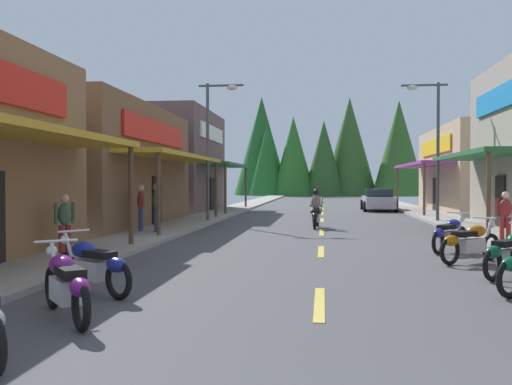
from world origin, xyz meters
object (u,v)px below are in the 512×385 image
object	(u,v)px
motorcycle_parked_right_3	(511,252)
motorcycle_parked_right_4	(470,242)
motorcycle_parked_left_2	(92,265)
rider_cruising_lead	(316,212)
streetlamp_left	(214,133)
pedestrian_strolling	(156,205)
motorcycle_parked_right_5	(450,234)
streetlamp_right	(431,132)
parked_car_curbside	(378,200)
pedestrian_waiting	(141,205)
motorcycle_parked_left_1	(66,284)
pedestrian_by_shop	(505,214)
pedestrian_browsing	(65,221)

from	to	relation	value
motorcycle_parked_right_3	motorcycle_parked_right_4	xyz separation A→B (m)	(-0.29, 1.91, 0.00)
motorcycle_parked_right_3	motorcycle_parked_left_2	bearing A→B (deg)	152.63
rider_cruising_lead	streetlamp_left	bearing A→B (deg)	66.68
pedestrian_strolling	motorcycle_parked_right_5	bearing A→B (deg)	144.07
streetlamp_left	streetlamp_right	size ratio (longest dim) A/B	1.00
parked_car_curbside	pedestrian_waiting	bearing A→B (deg)	150.38
motorcycle_parked_right_5	motorcycle_parked_left_1	bearing A→B (deg)	175.44
pedestrian_by_shop	parked_car_curbside	bearing A→B (deg)	-166.91
motorcycle_parked_left_1	pedestrian_browsing	distance (m)	6.62
motorcycle_parked_right_4	rider_cruising_lead	bearing A→B (deg)	71.67
motorcycle_parked_right_3	motorcycle_parked_right_5	bearing A→B (deg)	48.32
motorcycle_parked_right_4	pedestrian_browsing	distance (m)	9.71
motorcycle_parked_right_5	pedestrian_waiting	size ratio (longest dim) A/B	1.02
rider_cruising_lead	pedestrian_waiting	xyz separation A→B (m)	(-6.16, -3.31, 0.37)
motorcycle_parked_right_4	pedestrian_by_shop	size ratio (longest dim) A/B	1.09
pedestrian_browsing	pedestrian_strolling	bearing A→B (deg)	114.92
motorcycle_parked_left_1	pedestrian_browsing	bearing A→B (deg)	-13.77
motorcycle_parked_right_5	parked_car_curbside	xyz separation A→B (m)	(0.17, 21.04, 0.20)
rider_cruising_lead	pedestrian_waiting	distance (m)	7.01
streetlamp_right	pedestrian_browsing	world-z (taller)	streetlamp_right
motorcycle_parked_right_4	pedestrian_by_shop	distance (m)	4.89
streetlamp_right	motorcycle_parked_left_1	bearing A→B (deg)	-113.89
pedestrian_by_shop	pedestrian_waiting	size ratio (longest dim) A/B	0.89
streetlamp_right	rider_cruising_lead	bearing A→B (deg)	-147.02
streetlamp_left	pedestrian_browsing	bearing A→B (deg)	-96.94
motorcycle_parked_right_4	pedestrian_browsing	xyz separation A→B (m)	(-9.70, -0.19, 0.41)
pedestrian_by_shop	pedestrian_strolling	size ratio (longest dim) A/B	0.87
motorcycle_parked_right_3	motorcycle_parked_right_4	world-z (taller)	same
pedestrian_browsing	pedestrian_waiting	world-z (taller)	pedestrian_waiting
rider_cruising_lead	pedestrian_strolling	bearing A→B (deg)	127.94
motorcycle_parked_right_3	pedestrian_strolling	xyz separation A→B (m)	(-9.39, 7.38, 0.57)
pedestrian_strolling	rider_cruising_lead	bearing A→B (deg)	-160.72
streetlamp_left	rider_cruising_lead	bearing A→B (deg)	-27.01
motorcycle_parked_right_4	parked_car_curbside	size ratio (longest dim) A/B	0.40
motorcycle_parked_right_4	motorcycle_parked_left_2	size ratio (longest dim) A/B	0.92
motorcycle_parked_right_5	rider_cruising_lead	size ratio (longest dim) A/B	0.84
rider_cruising_lead	motorcycle_parked_right_4	bearing A→B (deg)	-154.73
motorcycle_parked_right_5	pedestrian_waiting	world-z (taller)	pedestrian_waiting
motorcycle_parked_right_3	motorcycle_parked_left_2	world-z (taller)	same
motorcycle_parked_right_5	pedestrian_browsing	size ratio (longest dim) A/B	1.15
rider_cruising_lead	pedestrian_by_shop	distance (m)	7.51
streetlamp_right	pedestrian_waiting	xyz separation A→B (m)	(-11.25, -6.62, -3.06)
motorcycle_parked_right_5	pedestrian_by_shop	distance (m)	3.25
streetlamp_left	motorcycle_parked_right_5	world-z (taller)	streetlamp_left
streetlamp_left	motorcycle_parked_right_5	size ratio (longest dim) A/B	3.50
streetlamp_left	parked_car_curbside	distance (m)	14.63
motorcycle_parked_right_4	pedestrian_browsing	size ratio (longest dim) A/B	1.09
motorcycle_parked_right_3	motorcycle_parked_right_4	size ratio (longest dim) A/B	0.95
streetlamp_right	rider_cruising_lead	world-z (taller)	streetlamp_right
motorcycle_parked_right_3	pedestrian_by_shop	distance (m)	6.57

